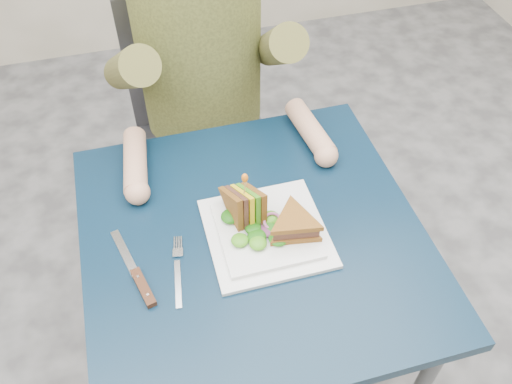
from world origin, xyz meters
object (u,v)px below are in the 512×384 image
object	(u,v)px
diner	(199,33)
fork	(178,272)
sandwich_upright	(245,207)
table	(253,255)
sandwich_flat	(294,225)
knife	(140,281)
chair	(201,117)
plate	(266,232)

from	to	relation	value
diner	fork	bearing A→B (deg)	-106.56
sandwich_upright	fork	world-z (taller)	sandwich_upright
diner	fork	world-z (taller)	diner
table	sandwich_flat	bearing A→B (deg)	-22.18
knife	chair	bearing A→B (deg)	70.13
chair	sandwich_flat	xyz separation A→B (m)	(0.08, -0.69, 0.23)
fork	knife	world-z (taller)	knife
table	sandwich_upright	distance (m)	0.14
plate	sandwich_upright	size ratio (longest dim) A/B	1.74
table	sandwich_flat	distance (m)	0.15
plate	fork	xyz separation A→B (m)	(-0.21, -0.05, -0.01)
diner	fork	distance (m)	0.65
sandwich_upright	chair	bearing A→B (deg)	89.27
sandwich_flat	sandwich_upright	size ratio (longest dim) A/B	1.00
sandwich_flat	knife	distance (m)	0.34
fork	sandwich_upright	bearing A→B (deg)	28.84
fork	knife	distance (m)	0.08
chair	plate	size ratio (longest dim) A/B	3.58
table	fork	size ratio (longest dim) A/B	4.19
sandwich_upright	table	bearing A→B (deg)	-77.79
chair	diner	xyz separation A→B (m)	(-0.00, -0.11, 0.37)
table	diner	size ratio (longest dim) A/B	1.01
sandwich_flat	chair	bearing A→B (deg)	96.82
plate	chair	bearing A→B (deg)	92.37
table	plate	bearing A→B (deg)	-17.43
chair	sandwich_upright	bearing A→B (deg)	-90.73
plate	table	bearing A→B (deg)	162.57
plate	sandwich_flat	bearing A→B (deg)	-24.44
sandwich_flat	fork	world-z (taller)	sandwich_flat
diner	knife	world-z (taller)	diner
sandwich_flat	fork	size ratio (longest dim) A/B	0.83
sandwich_upright	knife	size ratio (longest dim) A/B	0.69
plate	knife	bearing A→B (deg)	-169.98
plate	sandwich_flat	size ratio (longest dim) A/B	1.74
sandwich_flat	sandwich_upright	bearing A→B (deg)	142.24
sandwich_flat	diner	bearing A→B (deg)	98.13
diner	plate	distance (m)	0.58
sandwich_flat	fork	bearing A→B (deg)	-174.71
chair	diner	size ratio (longest dim) A/B	1.25
chair	fork	xyz separation A→B (m)	(-0.18, -0.71, 0.19)
knife	sandwich_flat	bearing A→B (deg)	4.28
diner	plate	size ratio (longest dim) A/B	2.87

